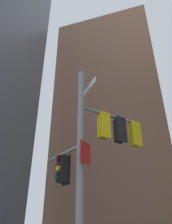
% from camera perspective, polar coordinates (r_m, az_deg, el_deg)
% --- Properties ---
extents(building_mid_block, '(15.53, 15.53, 38.22)m').
position_cam_1_polar(building_mid_block, '(39.39, 6.96, -4.73)').
color(building_mid_block, brown).
rests_on(building_mid_block, ground).
extents(signal_pole_assembly, '(3.92, 2.55, 8.59)m').
position_cam_1_polar(signal_pole_assembly, '(9.12, 1.85, -9.88)').
color(signal_pole_assembly, gray).
rests_on(signal_pole_assembly, ground).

